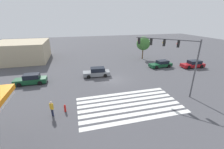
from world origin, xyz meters
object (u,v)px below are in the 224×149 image
at_px(pedestrian, 52,108).
at_px(car_2, 193,64).
at_px(car_1, 161,64).
at_px(car_3, 97,72).
at_px(traffic_signal_mast, 173,52).
at_px(fire_hydrant, 65,108).
at_px(tree_corner_a, 143,44).
at_px(car_0, 31,79).

bearing_deg(pedestrian, car_2, -22.44).
relative_size(car_2, pedestrian, 2.80).
bearing_deg(car_1, car_3, 3.20).
height_order(traffic_signal_mast, pedestrian, traffic_signal_mast).
height_order(car_3, fire_hydrant, car_3).
bearing_deg(car_3, car_1, -169.14).
bearing_deg(pedestrian, car_3, 14.66).
bearing_deg(car_2, tree_corner_a, -49.08).
height_order(car_2, pedestrian, pedestrian).
bearing_deg(car_3, car_2, -176.65).
bearing_deg(tree_corner_a, pedestrian, -135.48).
distance_m(car_2, fire_hydrant, 26.88).
distance_m(car_0, car_3, 10.41).
bearing_deg(tree_corner_a, car_1, -83.10).
bearing_deg(tree_corner_a, car_0, -158.03).
bearing_deg(car_0, car_1, -173.76).
distance_m(car_0, car_2, 30.42).
distance_m(traffic_signal_mast, car_3, 12.86).
bearing_deg(tree_corner_a, car_2, -51.14).
xyz_separation_m(tree_corner_a, fire_hydrant, (-17.97, -18.43, -3.39)).
xyz_separation_m(car_0, pedestrian, (4.05, -9.51, 0.24)).
bearing_deg(car_2, car_1, -14.19).
height_order(pedestrian, fire_hydrant, pedestrian).
bearing_deg(car_3, traffic_signal_mast, 139.06).
xyz_separation_m(car_1, pedestrian, (-20.07, -11.85, 0.31)).
height_order(car_2, fire_hydrant, car_2).
height_order(car_0, fire_hydrant, car_0).
bearing_deg(car_1, car_2, 159.70).
relative_size(car_3, pedestrian, 2.71).
bearing_deg(car_3, fire_hydrant, 65.75).
relative_size(car_3, tree_corner_a, 0.86).
relative_size(pedestrian, tree_corner_a, 0.32).
height_order(car_2, car_3, car_3).
relative_size(car_1, fire_hydrant, 5.70).
bearing_deg(car_2, car_3, 1.79).
bearing_deg(car_3, car_0, 6.88).
xyz_separation_m(car_2, car_3, (-20.03, 0.09, 0.04)).
bearing_deg(car_2, car_0, 3.00).
xyz_separation_m(car_2, tree_corner_a, (-7.16, 8.88, 3.13)).
bearing_deg(car_3, pedestrian, 61.49).
xyz_separation_m(traffic_signal_mast, car_3, (-8.48, 8.35, -4.89)).
height_order(car_3, tree_corner_a, tree_corner_a).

